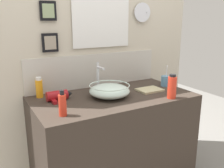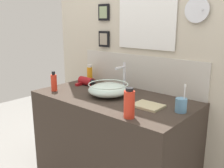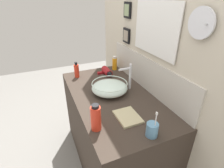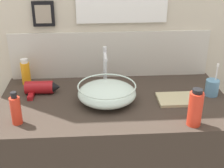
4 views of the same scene
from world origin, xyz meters
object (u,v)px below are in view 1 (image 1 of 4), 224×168
(soap_dispenser, at_px, (62,105))
(hand_towel, at_px, (150,90))
(toothbrush_cup, at_px, (165,81))
(spray_bottle, at_px, (172,87))
(hair_drier, at_px, (59,95))
(shampoo_bottle, at_px, (39,88))
(faucet, at_px, (99,75))
(glass_bowl_sink, at_px, (110,91))

(soap_dispenser, bearing_deg, hand_towel, 12.00)
(soap_dispenser, bearing_deg, toothbrush_cup, 12.42)
(toothbrush_cup, relative_size, spray_bottle, 1.00)
(soap_dispenser, distance_m, hand_towel, 0.85)
(hair_drier, bearing_deg, toothbrush_cup, -4.98)
(toothbrush_cup, xyz_separation_m, shampoo_bottle, (-1.09, 0.23, 0.03))
(faucet, bearing_deg, soap_dispenser, -139.34)
(hair_drier, relative_size, shampoo_bottle, 1.24)
(glass_bowl_sink, relative_size, soap_dispenser, 1.89)
(toothbrush_cup, bearing_deg, hair_drier, 175.02)
(hand_towel, bearing_deg, spray_bottle, -84.85)
(glass_bowl_sink, relative_size, faucet, 1.30)
(soap_dispenser, distance_m, shampoo_bottle, 0.46)
(glass_bowl_sink, height_order, faucet, faucet)
(faucet, height_order, toothbrush_cup, faucet)
(glass_bowl_sink, xyz_separation_m, shampoo_bottle, (-0.48, 0.26, 0.02))
(hair_drier, xyz_separation_m, hand_towel, (0.76, -0.14, -0.03))
(hand_towel, bearing_deg, glass_bowl_sink, 177.49)
(hair_drier, xyz_separation_m, shampoo_bottle, (-0.11, 0.14, 0.04))
(soap_dispenser, xyz_separation_m, hand_towel, (0.83, 0.18, -0.07))
(spray_bottle, bearing_deg, glass_bowl_sink, 147.07)
(hair_drier, distance_m, spray_bottle, 0.87)
(shampoo_bottle, bearing_deg, hand_towel, -17.90)
(spray_bottle, relative_size, hand_towel, 0.93)
(shampoo_bottle, bearing_deg, toothbrush_cup, -11.73)
(glass_bowl_sink, xyz_separation_m, faucet, (0.00, 0.19, 0.09))
(shampoo_bottle, bearing_deg, soap_dispenser, -85.52)
(hair_drier, relative_size, spray_bottle, 1.06)
(spray_bottle, bearing_deg, toothbrush_cup, 56.84)
(spray_bottle, bearing_deg, hand_towel, 95.15)
(hair_drier, distance_m, hand_towel, 0.77)
(spray_bottle, distance_m, hand_towel, 0.26)
(hair_drier, bearing_deg, spray_bottle, -26.38)
(faucet, bearing_deg, hand_towel, -28.37)
(glass_bowl_sink, relative_size, toothbrush_cup, 1.68)
(glass_bowl_sink, xyz_separation_m, soap_dispenser, (-0.45, -0.19, 0.02))
(toothbrush_cup, bearing_deg, shampoo_bottle, 168.27)
(toothbrush_cup, height_order, spray_bottle, same)
(faucet, xyz_separation_m, hand_towel, (0.38, -0.21, -0.14))
(faucet, xyz_separation_m, spray_bottle, (0.41, -0.45, -0.05))
(faucet, relative_size, hand_towel, 1.21)
(faucet, distance_m, soap_dispenser, 0.59)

